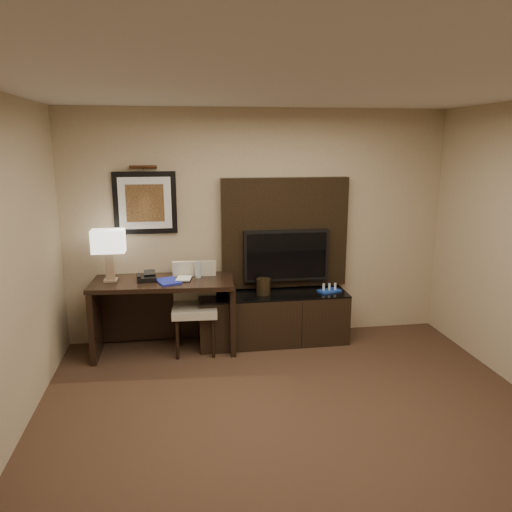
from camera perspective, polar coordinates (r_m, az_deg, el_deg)
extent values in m
cube|color=#372319|center=(4.10, 6.26, -21.77)|extent=(4.50, 5.00, 0.01)
cube|color=silver|center=(3.39, 7.45, 19.18)|extent=(4.50, 5.00, 0.01)
cube|color=tan|center=(5.90, 0.32, 3.45)|extent=(4.50, 0.01, 2.70)
cube|color=black|center=(5.73, -10.44, -6.74)|extent=(1.59, 0.77, 0.83)
cube|color=black|center=(5.90, 1.97, -7.12)|extent=(1.73, 0.48, 0.60)
cube|color=black|center=(5.91, 3.29, 2.66)|extent=(1.50, 0.12, 1.30)
cube|color=black|center=(5.86, 3.46, 0.08)|extent=(1.00, 0.08, 0.60)
cube|color=black|center=(5.77, -12.55, 5.95)|extent=(0.70, 0.04, 0.70)
cylinder|color=#422615|center=(5.70, -12.78, 9.89)|extent=(0.04, 0.04, 0.30)
cube|color=navy|center=(5.51, -10.01, -2.87)|extent=(0.31, 0.35, 0.02)
imported|color=#C2B798|center=(5.57, -9.11, -1.62)|extent=(0.16, 0.04, 0.22)
cylinder|color=#ADC1C4|center=(5.63, -6.64, -1.53)|extent=(0.07, 0.07, 0.19)
cylinder|color=black|center=(5.77, 0.85, -3.50)|extent=(0.21, 0.21, 0.19)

